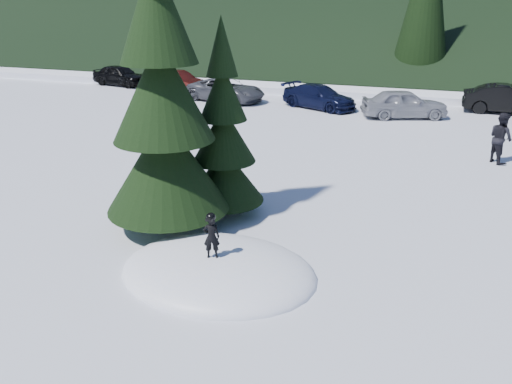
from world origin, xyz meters
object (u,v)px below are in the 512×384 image
(spruce_short, at_px, (224,141))
(adult_0, at_px, (501,138))
(car_1, at_px, (178,82))
(car_5, at_px, (508,99))
(car_0, at_px, (120,75))
(car_3, at_px, (319,97))
(car_4, at_px, (404,104))
(child_skier, at_px, (211,237))
(spruce_tall, at_px, (163,104))
(car_2, at_px, (226,90))

(spruce_short, xyz_separation_m, adult_0, (7.72, 7.87, -1.16))
(car_1, height_order, car_5, car_5)
(car_0, relative_size, car_3, 0.96)
(car_0, bearing_deg, car_4, -90.25)
(child_skier, relative_size, car_0, 0.23)
(spruce_tall, xyz_separation_m, car_1, (-9.86, 18.80, -2.62))
(car_3, bearing_deg, child_skier, -149.83)
(spruce_short, relative_size, car_0, 1.26)
(spruce_tall, height_order, car_5, spruce_tall)
(car_3, bearing_deg, car_2, 112.13)
(adult_0, relative_size, car_5, 0.41)
(spruce_short, height_order, car_0, spruce_short)
(car_5, bearing_deg, car_1, 91.33)
(spruce_tall, relative_size, adult_0, 4.54)
(car_2, height_order, car_3, car_2)
(child_skier, xyz_separation_m, adult_0, (6.57, 11.24, -0.02))
(spruce_short, xyz_separation_m, child_skier, (1.15, -3.37, -1.14))
(child_skier, relative_size, car_2, 0.20)
(car_4, bearing_deg, car_0, 58.45)
(spruce_tall, bearing_deg, spruce_short, 54.46)
(car_0, bearing_deg, child_skier, -130.66)
(child_skier, distance_m, car_5, 22.42)
(car_5, bearing_deg, child_skier, 160.30)
(spruce_tall, height_order, spruce_short, spruce_tall)
(car_0, bearing_deg, spruce_short, -127.91)
(car_3, distance_m, car_4, 4.78)
(spruce_short, distance_m, child_skier, 3.74)
(car_1, bearing_deg, car_0, 94.12)
(spruce_short, xyz_separation_m, car_4, (3.77, 14.62, -1.37))
(car_0, height_order, car_3, car_0)
(adult_0, distance_m, car_1, 20.88)
(child_skier, relative_size, adult_0, 0.51)
(adult_0, distance_m, car_4, 7.82)
(child_skier, distance_m, car_1, 24.00)
(car_1, relative_size, car_4, 0.99)
(adult_0, xyz_separation_m, car_1, (-18.58, 9.54, -0.25))
(car_1, relative_size, car_3, 0.95)
(car_4, xyz_separation_m, car_5, (5.16, 3.03, 0.02))
(car_4, bearing_deg, car_2, 63.86)
(spruce_short, height_order, car_3, spruce_short)
(adult_0, bearing_deg, spruce_short, 101.87)
(adult_0, xyz_separation_m, car_0, (-23.87, 10.78, -0.22))
(car_4, bearing_deg, car_1, 59.09)
(spruce_tall, distance_m, car_3, 17.15)
(spruce_tall, xyz_separation_m, car_5, (9.93, 19.05, -2.56))
(car_0, distance_m, car_3, 15.55)
(spruce_tall, distance_m, car_5, 21.64)
(car_3, bearing_deg, adult_0, -107.66)
(spruce_tall, bearing_deg, car_2, 108.40)
(car_5, bearing_deg, adult_0, 173.54)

